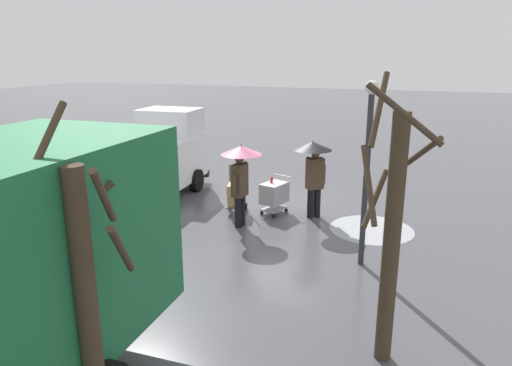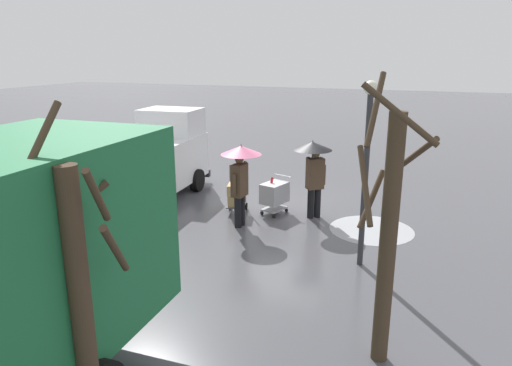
{
  "view_description": "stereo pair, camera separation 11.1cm",
  "coord_description": "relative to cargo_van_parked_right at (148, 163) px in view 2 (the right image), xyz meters",
  "views": [
    {
      "loc": [
        -3.66,
        12.75,
        4.4
      ],
      "look_at": [
        0.37,
        1.55,
        1.05
      ],
      "focal_mm": 32.96,
      "sensor_mm": 36.0,
      "label": 1
    },
    {
      "loc": [
        -3.76,
        12.72,
        4.4
      ],
      "look_at": [
        0.37,
        1.55,
        1.05
      ],
      "focal_mm": 32.96,
      "sensor_mm": 36.0,
      "label": 2
    }
  ],
  "objects": [
    {
      "name": "ground_plane",
      "position": [
        -4.04,
        -0.99,
        -1.18
      ],
      "size": [
        90.0,
        90.0,
        0.0
      ],
      "primitive_type": "plane",
      "color": "#4C4C51"
    },
    {
      "name": "slush_patch_near_cluster",
      "position": [
        -0.38,
        4.22,
        -1.18
      ],
      "size": [
        2.48,
        2.48,
        0.01
      ],
      "primitive_type": "cylinder",
      "color": "silver",
      "rests_on": "ground"
    },
    {
      "name": "slush_patch_under_van",
      "position": [
        -6.67,
        0.18,
        -1.18
      ],
      "size": [
        2.13,
        2.13,
        0.01
      ],
      "primitive_type": "cylinder",
      "color": "#999BA0",
      "rests_on": "ground"
    },
    {
      "name": "cargo_van_parked_right",
      "position": [
        0.0,
        0.0,
        0.0
      ],
      "size": [
        2.42,
        5.44,
        2.6
      ],
      "color": "white",
      "rests_on": "ground"
    },
    {
      "name": "shopping_cart_vendor",
      "position": [
        -3.95,
        -0.17,
        -0.61
      ],
      "size": [
        0.77,
        0.95,
        1.04
      ],
      "color": "#B2B2B7",
      "rests_on": "ground"
    },
    {
      "name": "hand_dolly_boxes",
      "position": [
        -2.92,
        0.13,
        -0.66
      ],
      "size": [
        0.65,
        0.79,
        1.32
      ],
      "color": "#515156",
      "rests_on": "ground"
    },
    {
      "name": "pedestrian_pink_side",
      "position": [
        -3.42,
        1.03,
        0.41
      ],
      "size": [
        1.04,
        1.04,
        2.15
      ],
      "color": "black",
      "rests_on": "ground"
    },
    {
      "name": "pedestrian_black_side",
      "position": [
        -5.02,
        -0.2,
        0.41
      ],
      "size": [
        1.04,
        1.04,
        2.15
      ],
      "color": "black",
      "rests_on": "ground"
    },
    {
      "name": "bare_tree_near",
      "position": [
        -7.4,
        5.45,
        0.83
      ],
      "size": [
        1.07,
        1.07,
        4.14
      ],
      "color": "#423323",
      "rests_on": "ground"
    },
    {
      "name": "bare_tree_far",
      "position": [
        -4.5,
        8.17,
        0.64
      ],
      "size": [
        1.29,
        1.08,
        3.91
      ],
      "color": "#423323",
      "rests_on": "ground"
    },
    {
      "name": "street_lamp",
      "position": [
        -6.69,
        2.31,
        1.19
      ],
      "size": [
        0.28,
        0.28,
        3.86
      ],
      "color": "#2D2D33",
      "rests_on": "ground"
    }
  ]
}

